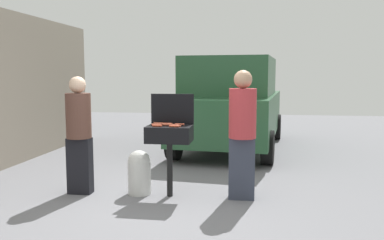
{
  "coord_description": "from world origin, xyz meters",
  "views": [
    {
      "loc": [
        1.18,
        -5.07,
        1.67
      ],
      "look_at": [
        0.32,
        0.78,
        1.0
      ],
      "focal_mm": 38.18,
      "sensor_mm": 36.0,
      "label": 1
    }
  ],
  "objects": [
    {
      "name": "grill_lid_open",
      "position": [
        0.09,
        0.5,
        1.18
      ],
      "size": [
        0.6,
        0.05,
        0.42
      ],
      "primitive_type": "cube",
      "color": "black",
      "rests_on": "bbq_grill"
    },
    {
      "name": "hot_dog_8",
      "position": [
        0.21,
        0.35,
        0.99
      ],
      "size": [
        0.13,
        0.03,
        0.03
      ],
      "primitive_type": "cylinder",
      "rotation": [
        0.0,
        1.57,
        0.02
      ],
      "color": "#B74C33",
      "rests_on": "bbq_grill"
    },
    {
      "name": "hot_dog_4",
      "position": [
        -0.1,
        0.42,
        0.99
      ],
      "size": [
        0.13,
        0.03,
        0.03
      ],
      "primitive_type": "cylinder",
      "rotation": [
        0.0,
        1.57,
        -0.01
      ],
      "color": "#C6593D",
      "rests_on": "bbq_grill"
    },
    {
      "name": "hot_dog_2",
      "position": [
        0.16,
        0.26,
        0.99
      ],
      "size": [
        0.13,
        0.04,
        0.03
      ],
      "primitive_type": "cylinder",
      "rotation": [
        0.0,
        1.57,
        -0.09
      ],
      "color": "#B74C33",
      "rests_on": "bbq_grill"
    },
    {
      "name": "hot_dog_6",
      "position": [
        -0.05,
        0.15,
        0.99
      ],
      "size": [
        0.13,
        0.03,
        0.03
      ],
      "primitive_type": "cylinder",
      "rotation": [
        0.0,
        1.57,
        -0.04
      ],
      "color": "#AD4228",
      "rests_on": "bbq_grill"
    },
    {
      "name": "hot_dog_5",
      "position": [
        0.07,
        0.3,
        0.99
      ],
      "size": [
        0.13,
        0.04,
        0.03
      ],
      "primitive_type": "cylinder",
      "rotation": [
        0.0,
        1.57,
        0.11
      ],
      "color": "#C6593D",
      "rests_on": "bbq_grill"
    },
    {
      "name": "hot_dog_0",
      "position": [
        0.2,
        0.19,
        0.99
      ],
      "size": [
        0.13,
        0.03,
        0.03
      ],
      "primitive_type": "cylinder",
      "rotation": [
        0.0,
        1.57,
        -0.01
      ],
      "color": "#C6593D",
      "rests_on": "bbq_grill"
    },
    {
      "name": "bbq_grill",
      "position": [
        0.09,
        0.28,
        0.83
      ],
      "size": [
        0.6,
        0.44,
        0.97
      ],
      "color": "black",
      "rests_on": "ground"
    },
    {
      "name": "propane_tank",
      "position": [
        -0.35,
        0.32,
        0.32
      ],
      "size": [
        0.32,
        0.32,
        0.62
      ],
      "color": "silver",
      "rests_on": "ground"
    },
    {
      "name": "ground_plane",
      "position": [
        0.0,
        0.0,
        0.0
      ],
      "size": [
        24.0,
        24.0,
        0.0
      ],
      "primitive_type": "plane",
      "color": "slate"
    },
    {
      "name": "hot_dog_10",
      "position": [
        -0.07,
        0.23,
        0.99
      ],
      "size": [
        0.13,
        0.03,
        0.03
      ],
      "primitive_type": "cylinder",
      "rotation": [
        0.0,
        1.57,
        -0.05
      ],
      "color": "#B74C33",
      "rests_on": "bbq_grill"
    },
    {
      "name": "person_right",
      "position": [
        1.06,
        0.31,
        0.93
      ],
      "size": [
        0.36,
        0.36,
        1.72
      ],
      "rotation": [
        0.0,
        0.0,
        2.84
      ],
      "color": "#333847",
      "rests_on": "ground"
    },
    {
      "name": "hot_dog_9",
      "position": [
        0.04,
        0.39,
        0.99
      ],
      "size": [
        0.13,
        0.04,
        0.03
      ],
      "primitive_type": "cylinder",
      "rotation": [
        0.0,
        1.57,
        -0.09
      ],
      "color": "#B74C33",
      "rests_on": "bbq_grill"
    },
    {
      "name": "person_left",
      "position": [
        -1.18,
        0.23,
        0.89
      ],
      "size": [
        0.34,
        0.34,
        1.64
      ],
      "rotation": [
        0.0,
        0.0,
        -0.22
      ],
      "color": "black",
      "rests_on": "ground"
    },
    {
      "name": "hot_dog_3",
      "position": [
        0.03,
        0.33,
        0.99
      ],
      "size": [
        0.13,
        0.04,
        0.03
      ],
      "primitive_type": "cylinder",
      "rotation": [
        0.0,
        1.57,
        0.11
      ],
      "color": "#C6593D",
      "rests_on": "bbq_grill"
    },
    {
      "name": "hot_dog_7",
      "position": [
        -0.1,
        0.29,
        0.99
      ],
      "size": [
        0.13,
        0.04,
        0.03
      ],
      "primitive_type": "cylinder",
      "rotation": [
        0.0,
        1.57,
        0.1
      ],
      "color": "#C6593D",
      "rests_on": "bbq_grill"
    },
    {
      "name": "hot_dog_1",
      "position": [
        0.18,
        0.13,
        0.99
      ],
      "size": [
        0.13,
        0.03,
        0.03
      ],
      "primitive_type": "cylinder",
      "rotation": [
        0.0,
        1.57,
        -0.04
      ],
      "color": "#AD4228",
      "rests_on": "bbq_grill"
    },
    {
      "name": "parked_minivan",
      "position": [
        0.74,
        4.04,
        1.03
      ],
      "size": [
        2.41,
        4.58,
        2.02
      ],
      "rotation": [
        0.0,
        0.0,
        3.04
      ],
      "color": "#234C2D",
      "rests_on": "ground"
    }
  ]
}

